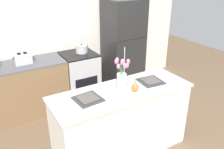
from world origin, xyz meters
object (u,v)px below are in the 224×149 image
(flower_vase, at_px, (122,78))
(plate_setting_left, at_px, (88,99))
(stove_range, at_px, (80,77))
(refrigerator, at_px, (123,46))
(pear_figurine, at_px, (135,87))
(toaster, at_px, (23,58))
(cooking_pot, at_px, (82,49))
(plate_setting_right, at_px, (151,81))

(flower_vase, height_order, plate_setting_left, flower_vase)
(stove_range, relative_size, refrigerator, 0.51)
(flower_vase, bearing_deg, pear_figurine, -26.90)
(flower_vase, bearing_deg, toaster, 116.97)
(refrigerator, height_order, cooking_pot, refrigerator)
(plate_setting_left, xyz_separation_m, cooking_pot, (0.64, 1.61, 0.05))
(stove_range, distance_m, plate_setting_left, 1.75)
(toaster, height_order, cooking_pot, toaster)
(plate_setting_right, relative_size, cooking_pot, 1.42)
(pear_figurine, bearing_deg, plate_setting_right, 18.14)
(stove_range, distance_m, toaster, 1.09)
(plate_setting_left, relative_size, cooking_pot, 1.42)
(plate_setting_right, relative_size, toaster, 1.14)
(refrigerator, bearing_deg, toaster, 179.86)
(refrigerator, bearing_deg, plate_setting_left, -133.65)
(plate_setting_right, distance_m, cooking_pot, 1.63)
(flower_vase, height_order, cooking_pot, flower_vase)
(pear_figurine, distance_m, plate_setting_right, 0.35)
(pear_figurine, height_order, plate_setting_left, pear_figurine)
(toaster, bearing_deg, cooking_pot, 1.19)
(pear_figurine, distance_m, toaster, 1.96)
(refrigerator, distance_m, plate_setting_left, 2.19)
(stove_range, xyz_separation_m, refrigerator, (0.95, 0.00, 0.45))
(refrigerator, relative_size, plate_setting_left, 5.67)
(refrigerator, relative_size, cooking_pot, 8.05)
(plate_setting_right, bearing_deg, cooking_pot, 99.92)
(stove_range, bearing_deg, toaster, 179.68)
(stove_range, relative_size, toaster, 3.28)
(plate_setting_left, bearing_deg, cooking_pot, 68.35)
(plate_setting_right, bearing_deg, refrigerator, 69.54)
(stove_range, relative_size, pear_figurine, 6.43)
(stove_range, relative_size, cooking_pot, 4.09)
(plate_setting_left, xyz_separation_m, toaster, (-0.39, 1.59, 0.06))
(refrigerator, height_order, flower_vase, refrigerator)
(pear_figurine, bearing_deg, refrigerator, 61.34)
(flower_vase, relative_size, plate_setting_left, 1.38)
(stove_range, bearing_deg, plate_setting_right, -77.19)
(plate_setting_right, distance_m, toaster, 2.06)
(stove_range, xyz_separation_m, cooking_pot, (0.08, 0.03, 0.53))
(flower_vase, height_order, toaster, flower_vase)
(stove_range, height_order, pear_figurine, pear_figurine)
(flower_vase, distance_m, pear_figurine, 0.21)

